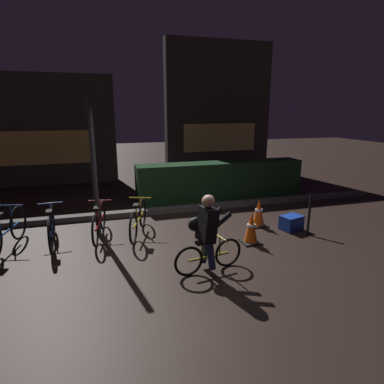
# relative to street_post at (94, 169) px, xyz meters

# --- Properties ---
(ground_plane) EXTENTS (40.00, 40.00, 0.00)m
(ground_plane) POSITION_rel_street_post_xyz_m (1.62, -1.20, -1.36)
(ground_plane) COLOR black
(sidewalk_curb) EXTENTS (12.00, 0.24, 0.12)m
(sidewalk_curb) POSITION_rel_street_post_xyz_m (1.62, 1.00, -1.30)
(sidewalk_curb) COLOR #56544F
(sidewalk_curb) RESTS_ON ground
(hedge_row) EXTENTS (4.80, 0.70, 1.04)m
(hedge_row) POSITION_rel_street_post_xyz_m (3.42, 1.90, -0.83)
(hedge_row) COLOR #19381C
(hedge_row) RESTS_ON ground
(storefront_left) EXTENTS (5.46, 0.54, 3.63)m
(storefront_left) POSITION_rel_street_post_xyz_m (-1.99, 5.30, 0.45)
(storefront_left) COLOR #383330
(storefront_left) RESTS_ON ground
(storefront_right) EXTENTS (4.33, 0.54, 5.09)m
(storefront_right) POSITION_rel_street_post_xyz_m (4.88, 6.00, 1.18)
(storefront_right) COLOR #383330
(storefront_right) RESTS_ON ground
(street_post) EXTENTS (0.10, 0.10, 2.71)m
(street_post) POSITION_rel_street_post_xyz_m (0.00, 0.00, 0.00)
(street_post) COLOR #2D2D33
(street_post) RESTS_ON ground
(parked_bike_leftmost) EXTENTS (0.47, 1.64, 0.77)m
(parked_bike_leftmost) POSITION_rel_street_post_xyz_m (-1.59, -0.32, -1.01)
(parked_bike_leftmost) COLOR black
(parked_bike_leftmost) RESTS_ON ground
(parked_bike_left_mid) EXTENTS (0.46, 1.60, 0.74)m
(parked_bike_left_mid) POSITION_rel_street_post_xyz_m (-0.84, -0.26, -1.02)
(parked_bike_left_mid) COLOR black
(parked_bike_left_mid) RESTS_ON ground
(parked_bike_center_left) EXTENTS (0.46, 1.50, 0.70)m
(parked_bike_center_left) POSITION_rel_street_post_xyz_m (0.02, -0.19, -1.04)
(parked_bike_center_left) COLOR black
(parked_bike_center_left) RESTS_ON ground
(parked_bike_center_right) EXTENTS (0.57, 1.50, 0.72)m
(parked_bike_center_right) POSITION_rel_street_post_xyz_m (0.78, -0.28, -1.03)
(parked_bike_center_right) COLOR black
(parked_bike_center_right) RESTS_ON ground
(traffic_cone_near) EXTENTS (0.36, 0.36, 0.61)m
(traffic_cone_near) POSITION_rel_street_post_xyz_m (2.79, -1.30, -1.06)
(traffic_cone_near) COLOR black
(traffic_cone_near) RESTS_ON ground
(traffic_cone_far) EXTENTS (0.36, 0.36, 0.62)m
(traffic_cone_far) POSITION_rel_street_post_xyz_m (3.38, -0.49, -1.06)
(traffic_cone_far) COLOR black
(traffic_cone_far) RESTS_ON ground
(blue_crate) EXTENTS (0.51, 0.42, 0.30)m
(blue_crate) POSITION_rel_street_post_xyz_m (3.94, -0.90, -1.21)
(blue_crate) COLOR #193DB7
(blue_crate) RESTS_ON ground
(cyclist) EXTENTS (1.18, 0.50, 1.25)m
(cyclist) POSITION_rel_street_post_xyz_m (1.61, -2.11, -0.73)
(cyclist) COLOR black
(cyclist) RESTS_ON ground
(closed_umbrella) EXTENTS (0.27, 0.33, 0.80)m
(closed_umbrella) POSITION_rel_street_post_xyz_m (4.17, -1.15, -0.96)
(closed_umbrella) COLOR black
(closed_umbrella) RESTS_ON ground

